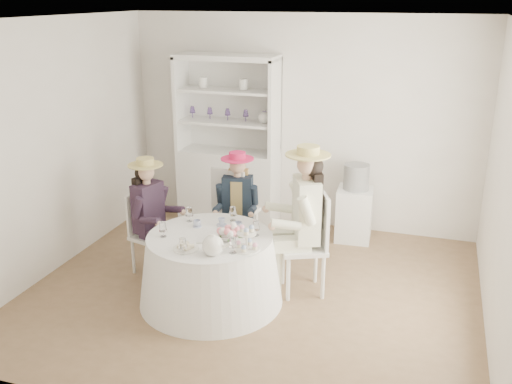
% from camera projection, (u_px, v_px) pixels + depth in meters
% --- Properties ---
extents(ground, '(4.50, 4.50, 0.00)m').
position_uv_depth(ground, '(253.00, 290.00, 5.91)').
color(ground, brown).
rests_on(ground, ground).
extents(ceiling, '(4.50, 4.50, 0.00)m').
position_uv_depth(ceiling, '(253.00, 19.00, 5.02)').
color(ceiling, white).
rests_on(ceiling, wall_back).
extents(wall_back, '(4.50, 0.00, 4.50)m').
position_uv_depth(wall_back, '(302.00, 123.00, 7.26)').
color(wall_back, silver).
rests_on(wall_back, ground).
extents(wall_front, '(4.50, 0.00, 4.50)m').
position_uv_depth(wall_front, '(156.00, 250.00, 3.67)').
color(wall_front, silver).
rests_on(wall_front, ground).
extents(wall_left, '(0.00, 4.50, 4.50)m').
position_uv_depth(wall_left, '(54.00, 147.00, 6.12)').
color(wall_left, silver).
rests_on(wall_left, ground).
extents(wall_right, '(0.00, 4.50, 4.50)m').
position_uv_depth(wall_right, '(506.00, 189.00, 4.81)').
color(wall_right, silver).
rests_on(wall_right, ground).
extents(tea_table, '(1.42, 1.42, 0.70)m').
position_uv_depth(tea_table, '(211.00, 269.00, 5.61)').
color(tea_table, white).
rests_on(tea_table, ground).
extents(hutch, '(1.42, 0.80, 2.20)m').
position_uv_depth(hutch, '(229.00, 164.00, 7.50)').
color(hutch, silver).
rests_on(hutch, ground).
extents(side_table, '(0.45, 0.45, 0.66)m').
position_uv_depth(side_table, '(354.00, 214.00, 7.05)').
color(side_table, silver).
rests_on(side_table, ground).
extents(hatbox, '(0.38, 0.38, 0.31)m').
position_uv_depth(hatbox, '(356.00, 177.00, 6.89)').
color(hatbox, black).
rests_on(hatbox, side_table).
extents(guest_left, '(0.52, 0.49, 1.30)m').
position_uv_depth(guest_left, '(150.00, 209.00, 6.08)').
color(guest_left, silver).
rests_on(guest_left, ground).
extents(guest_mid, '(0.48, 0.51, 1.28)m').
position_uv_depth(guest_mid, '(238.00, 201.00, 6.34)').
color(guest_mid, silver).
rests_on(guest_mid, ground).
extents(guest_right, '(0.65, 0.59, 1.55)m').
position_uv_depth(guest_right, '(304.00, 212.00, 5.62)').
color(guest_right, silver).
rests_on(guest_right, ground).
extents(spare_chair, '(0.49, 0.49, 1.06)m').
position_uv_depth(spare_chair, '(233.00, 208.00, 6.58)').
color(spare_chair, silver).
rests_on(spare_chair, ground).
extents(teacup_a, '(0.10, 0.10, 0.06)m').
position_uv_depth(teacup_a, '(197.00, 224.00, 5.70)').
color(teacup_a, white).
rests_on(teacup_a, tea_table).
extents(teacup_b, '(0.08, 0.08, 0.07)m').
position_uv_depth(teacup_b, '(222.00, 222.00, 5.73)').
color(teacup_b, white).
rests_on(teacup_b, tea_table).
extents(teacup_c, '(0.11, 0.11, 0.08)m').
position_uv_depth(teacup_c, '(238.00, 227.00, 5.61)').
color(teacup_c, white).
rests_on(teacup_c, tea_table).
extents(flower_bowl, '(0.25, 0.25, 0.05)m').
position_uv_depth(flower_bowl, '(229.00, 238.00, 5.39)').
color(flower_bowl, white).
rests_on(flower_bowl, tea_table).
extents(flower_arrangement, '(0.18, 0.18, 0.07)m').
position_uv_depth(flower_arrangement, '(230.00, 232.00, 5.37)').
color(flower_arrangement, pink).
rests_on(flower_arrangement, tea_table).
extents(table_teapot, '(0.28, 0.20, 0.21)m').
position_uv_depth(table_teapot, '(213.00, 246.00, 5.07)').
color(table_teapot, white).
rests_on(table_teapot, tea_table).
extents(sandwich_plate, '(0.24, 0.24, 0.05)m').
position_uv_depth(sandwich_plate, '(186.00, 248.00, 5.20)').
color(sandwich_plate, white).
rests_on(sandwich_plate, tea_table).
extents(cupcake_stand, '(0.24, 0.24, 0.22)m').
position_uv_depth(cupcake_stand, '(247.00, 241.00, 5.17)').
color(cupcake_stand, white).
rests_on(cupcake_stand, tea_table).
extents(stemware_set, '(0.92, 0.96, 0.15)m').
position_uv_depth(stemware_set, '(210.00, 229.00, 5.47)').
color(stemware_set, white).
rests_on(stemware_set, tea_table).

